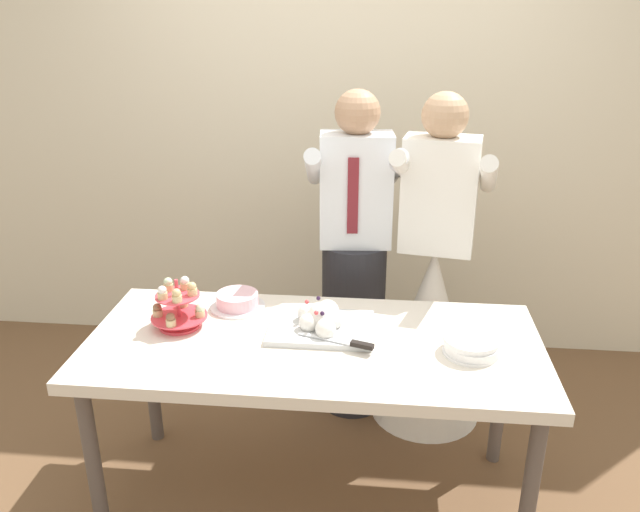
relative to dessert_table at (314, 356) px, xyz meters
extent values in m
plane|color=brown|center=(0.00, 0.00, -0.70)|extent=(8.00, 8.00, 0.00)
cube|color=beige|center=(0.00, 1.47, 0.75)|extent=(5.20, 0.10, 2.90)
cube|color=silver|center=(0.00, 0.00, 0.05)|extent=(1.80, 0.80, 0.05)
cylinder|color=#564C47|center=(-0.82, -0.32, -0.34)|extent=(0.06, 0.06, 0.72)
cylinder|color=#564C47|center=(0.82, -0.32, -0.34)|extent=(0.06, 0.06, 0.72)
cylinder|color=#564C47|center=(-0.82, 0.32, -0.34)|extent=(0.06, 0.06, 0.72)
cylinder|color=#564C47|center=(0.82, 0.32, -0.34)|extent=(0.06, 0.06, 0.72)
cylinder|color=#D83F4C|center=(-0.56, 0.06, 0.08)|extent=(0.17, 0.17, 0.01)
cylinder|color=#D83F4C|center=(-0.56, 0.06, 0.18)|extent=(0.01, 0.01, 0.21)
cylinder|color=#D83F4C|center=(-0.56, 0.06, 0.12)|extent=(0.23, 0.23, 0.01)
cylinder|color=#D1B784|center=(-0.47, 0.07, 0.14)|extent=(0.04, 0.04, 0.03)
sphere|color=beige|center=(-0.47, 0.07, 0.16)|extent=(0.04, 0.04, 0.04)
cylinder|color=#D1B784|center=(-0.57, 0.15, 0.14)|extent=(0.04, 0.04, 0.03)
sphere|color=#EAB7C6|center=(-0.57, 0.15, 0.16)|extent=(0.04, 0.04, 0.04)
cylinder|color=#D1B784|center=(-0.65, 0.05, 0.14)|extent=(0.04, 0.04, 0.03)
sphere|color=brown|center=(-0.65, 0.05, 0.16)|extent=(0.04, 0.04, 0.04)
cylinder|color=#D1B784|center=(-0.57, -0.02, 0.14)|extent=(0.04, 0.04, 0.03)
sphere|color=brown|center=(-0.57, -0.02, 0.16)|extent=(0.04, 0.04, 0.04)
cylinder|color=#D83F4C|center=(-0.56, 0.06, 0.21)|extent=(0.18, 0.18, 0.01)
cylinder|color=#D1B784|center=(-0.50, 0.07, 0.23)|extent=(0.04, 0.04, 0.03)
sphere|color=#D6B27A|center=(-0.50, 0.07, 0.25)|extent=(0.04, 0.04, 0.04)
cylinder|color=#D1B784|center=(-0.55, 0.12, 0.23)|extent=(0.04, 0.04, 0.03)
sphere|color=white|center=(-0.55, 0.12, 0.25)|extent=(0.04, 0.04, 0.04)
cylinder|color=#D1B784|center=(-0.61, 0.10, 0.23)|extent=(0.04, 0.04, 0.03)
sphere|color=beige|center=(-0.61, 0.10, 0.25)|extent=(0.04, 0.04, 0.04)
cylinder|color=#D1B784|center=(-0.61, 0.02, 0.23)|extent=(0.04, 0.04, 0.03)
sphere|color=white|center=(-0.61, 0.02, 0.25)|extent=(0.04, 0.04, 0.04)
cylinder|color=#D1B784|center=(-0.54, 0.00, 0.23)|extent=(0.04, 0.04, 0.03)
sphere|color=#D6B27A|center=(-0.54, 0.00, 0.25)|extent=(0.04, 0.04, 0.04)
cube|color=silver|center=(0.02, 0.08, 0.09)|extent=(0.42, 0.31, 0.02)
sphere|color=white|center=(0.07, 0.08, 0.13)|extent=(0.08, 0.08, 0.08)
sphere|color=white|center=(0.04, 0.15, 0.13)|extent=(0.09, 0.09, 0.09)
sphere|color=white|center=(-0.04, 0.13, 0.13)|extent=(0.08, 0.08, 0.08)
sphere|color=white|center=(-0.03, 0.05, 0.13)|extent=(0.08, 0.08, 0.08)
sphere|color=white|center=(0.05, 0.00, 0.13)|extent=(0.08, 0.08, 0.08)
sphere|color=white|center=(0.02, 0.08, 0.14)|extent=(0.11, 0.11, 0.11)
sphere|color=#DB474C|center=(-0.04, 0.11, 0.19)|extent=(0.02, 0.02, 0.02)
sphere|color=#2D1938|center=(0.01, 0.14, 0.19)|extent=(0.02, 0.02, 0.02)
sphere|color=#2D1938|center=(0.03, 0.07, 0.18)|extent=(0.02, 0.02, 0.02)
sphere|color=#B21923|center=(-0.01, 0.09, 0.17)|extent=(0.02, 0.02, 0.02)
sphere|color=#DB474C|center=(0.01, 0.03, 0.18)|extent=(0.02, 0.02, 0.02)
sphere|color=#2D1938|center=(0.03, 0.03, 0.18)|extent=(0.02, 0.02, 0.02)
cube|color=silver|center=(0.05, -0.03, 0.10)|extent=(0.23, 0.09, 0.00)
cube|color=black|center=(0.20, -0.08, 0.11)|extent=(0.09, 0.05, 0.02)
cylinder|color=white|center=(0.61, -0.04, 0.08)|extent=(0.21, 0.21, 0.01)
cylinder|color=white|center=(0.61, -0.04, 0.09)|extent=(0.21, 0.21, 0.01)
cylinder|color=white|center=(0.61, -0.04, 0.10)|extent=(0.21, 0.21, 0.01)
cylinder|color=white|center=(0.61, -0.04, 0.11)|extent=(0.21, 0.21, 0.01)
cylinder|color=white|center=(0.60, -0.04, 0.12)|extent=(0.21, 0.21, 0.01)
cylinder|color=white|center=(0.61, -0.04, 0.13)|extent=(0.21, 0.21, 0.01)
cylinder|color=white|center=(-0.36, 0.25, 0.08)|extent=(0.24, 0.24, 0.01)
cylinder|color=#EAB7C6|center=(-0.36, 0.25, 0.11)|extent=(0.18, 0.18, 0.06)
cylinder|color=#232328|center=(0.13, 0.72, -0.24)|extent=(0.32, 0.32, 0.92)
cube|color=white|center=(0.13, 0.72, 0.49)|extent=(0.36, 0.23, 0.54)
sphere|color=tan|center=(0.13, 0.72, 0.85)|extent=(0.21, 0.21, 0.21)
cylinder|color=white|center=(-0.07, 0.70, 0.60)|extent=(0.12, 0.49, 0.28)
cylinder|color=white|center=(0.30, 0.73, 0.60)|extent=(0.12, 0.49, 0.28)
cube|color=maroon|center=(0.12, 0.61, 0.49)|extent=(0.05, 0.02, 0.36)
cone|color=white|center=(0.51, 0.68, -0.24)|extent=(0.56, 0.56, 0.92)
cube|color=white|center=(0.51, 0.68, 0.49)|extent=(0.37, 0.25, 0.54)
sphere|color=tan|center=(0.51, 0.68, 0.85)|extent=(0.21, 0.21, 0.21)
cylinder|color=white|center=(0.35, 0.71, 0.60)|extent=(0.16, 0.49, 0.28)
cylinder|color=white|center=(0.72, 0.64, 0.60)|extent=(0.16, 0.49, 0.28)
camera|label=1|loc=(0.25, -2.19, 1.32)|focal=35.62mm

